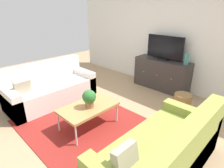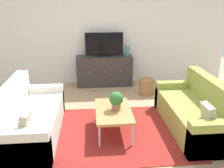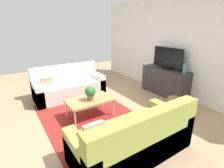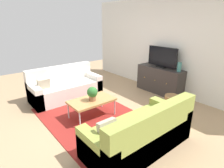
{
  "view_description": "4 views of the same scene",
  "coord_description": "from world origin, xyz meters",
  "views": [
    {
      "loc": [
        2.2,
        -1.82,
        1.97
      ],
      "look_at": [
        0.0,
        0.43,
        0.67
      ],
      "focal_mm": 29.73,
      "sensor_mm": 36.0,
      "label": 1
    },
    {
      "loc": [
        -0.38,
        -3.75,
        2.15
      ],
      "look_at": [
        0.0,
        0.43,
        0.67
      ],
      "focal_mm": 39.1,
      "sensor_mm": 36.0,
      "label": 2
    },
    {
      "loc": [
        3.02,
        -1.57,
        1.92
      ],
      "look_at": [
        0.0,
        0.43,
        0.67
      ],
      "focal_mm": 27.25,
      "sensor_mm": 36.0,
      "label": 3
    },
    {
      "loc": [
        3.14,
        -2.11,
        2.07
      ],
      "look_at": [
        0.0,
        0.43,
        0.67
      ],
      "focal_mm": 29.69,
      "sensor_mm": 36.0,
      "label": 4
    }
  ],
  "objects": [
    {
      "name": "wall_back",
      "position": [
        0.0,
        2.55,
        1.35
      ],
      "size": [
        6.4,
        0.12,
        2.7
      ],
      "primitive_type": "cube",
      "color": "silver",
      "rests_on": "ground_plane"
    },
    {
      "name": "flat_screen_tv",
      "position": [
        -0.03,
        2.29,
        1.06
      ],
      "size": [
        0.95,
        0.16,
        0.59
      ],
      "color": "black",
      "rests_on": "tv_console"
    },
    {
      "name": "ground_plane",
      "position": [
        0.0,
        0.0,
        0.0
      ],
      "size": [
        10.0,
        10.0,
        0.0
      ],
      "primitive_type": "plane",
      "color": "tan"
    },
    {
      "name": "area_rug",
      "position": [
        0.0,
        -0.15,
        0.01
      ],
      "size": [
        2.5,
        1.9,
        0.01
      ],
      "primitive_type": "cube",
      "color": "maroon",
      "rests_on": "ground_plane"
    },
    {
      "name": "couch_left_side",
      "position": [
        -1.44,
        -0.1,
        0.29
      ],
      "size": [
        0.84,
        1.87,
        0.86
      ],
      "color": "silver",
      "rests_on": "ground_plane"
    },
    {
      "name": "couch_right_side",
      "position": [
        1.44,
        -0.1,
        0.29
      ],
      "size": [
        0.84,
        1.87,
        0.86
      ],
      "color": "olive",
      "rests_on": "ground_plane"
    },
    {
      "name": "coffee_table",
      "position": [
        -0.03,
        -0.13,
        0.38
      ],
      "size": [
        0.58,
        0.98,
        0.41
      ],
      "color": "#B7844C",
      "rests_on": "ground_plane"
    },
    {
      "name": "tv_console",
      "position": [
        -0.03,
        2.27,
        0.38
      ],
      "size": [
        1.4,
        0.47,
        0.76
      ],
      "color": "#332D2B",
      "rests_on": "ground_plane"
    },
    {
      "name": "potted_plant",
      "position": [
        0.02,
        -0.13,
        0.59
      ],
      "size": [
        0.23,
        0.23,
        0.31
      ],
      "color": "#936042",
      "rests_on": "coffee_table"
    },
    {
      "name": "glass_vase",
      "position": [
        0.55,
        2.27,
        0.89
      ],
      "size": [
        0.11,
        0.11,
        0.25
      ],
      "primitive_type": "cylinder",
      "color": "teal",
      "rests_on": "tv_console"
    },
    {
      "name": "wicker_basket",
      "position": [
        0.9,
        1.52,
        0.19
      ],
      "size": [
        0.34,
        0.34,
        0.38
      ],
      "primitive_type": "cylinder",
      "color": "olive",
      "rests_on": "ground_plane"
    }
  ]
}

